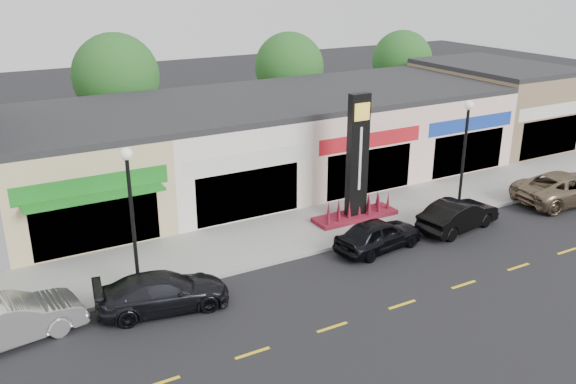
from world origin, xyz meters
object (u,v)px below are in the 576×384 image
object	(u,v)px
lamp_east_near	(465,145)
car_white_van	(8,321)
pylon_sign	(357,176)
car_dark_sedan	(163,292)
car_black_sedan	(378,235)
car_black_conv	(458,215)
lamp_west_near	(131,206)
car_gold_suv	(566,188)

from	to	relation	value
lamp_east_near	car_white_van	world-z (taller)	lamp_east_near
pylon_sign	car_dark_sedan	distance (m)	11.18
car_black_sedan	car_black_conv	bearing A→B (deg)	-97.97
car_dark_sedan	car_black_sedan	size ratio (longest dim) A/B	1.14
lamp_east_near	car_black_conv	world-z (taller)	lamp_east_near
lamp_west_near	car_dark_sedan	bearing A→B (deg)	-74.72
lamp_west_near	car_white_van	xyz separation A→B (m)	(-4.54, -1.09, -2.70)
lamp_east_near	pylon_sign	distance (m)	5.42
car_dark_sedan	car_gold_suv	bearing A→B (deg)	-80.87
lamp_west_near	car_black_sedan	bearing A→B (deg)	-7.89
car_white_van	car_gold_suv	distance (m)	26.40
car_black_sedan	car_gold_suv	size ratio (longest dim) A/B	0.72
lamp_west_near	car_black_sedan	xyz separation A→B (m)	(10.02, -1.39, -2.78)
car_black_conv	pylon_sign	bearing A→B (deg)	38.66
car_white_van	car_black_conv	bearing A→B (deg)	-99.58
lamp_east_near	car_white_van	distance (m)	20.74
car_dark_sedan	car_black_conv	xyz separation A→B (m)	(14.10, 0.11, 0.04)
car_white_van	car_black_sedan	bearing A→B (deg)	-99.64
pylon_sign	car_gold_suv	size ratio (longest dim) A/B	1.06
car_black_conv	car_white_van	bearing A→B (deg)	79.39
car_dark_sedan	car_black_sedan	world-z (taller)	car_black_sedan
car_dark_sedan	car_black_conv	distance (m)	14.10
car_black_conv	car_dark_sedan	bearing A→B (deg)	80.99
car_white_van	car_dark_sedan	size ratio (longest dim) A/B	1.01
lamp_east_near	lamp_west_near	bearing A→B (deg)	180.00
car_black_sedan	car_black_conv	distance (m)	4.51
car_white_van	car_black_sedan	size ratio (longest dim) A/B	1.14
car_white_van	car_dark_sedan	xyz separation A→B (m)	(4.97, -0.49, -0.10)
lamp_west_near	car_gold_suv	bearing A→B (deg)	-4.11
pylon_sign	car_dark_sedan	size ratio (longest dim) A/B	1.29
lamp_west_near	car_gold_suv	xyz separation A→B (m)	(21.86, -1.57, -2.69)
car_black_sedan	car_white_van	bearing A→B (deg)	81.79
lamp_west_near	car_gold_suv	size ratio (longest dim) A/B	0.96
lamp_west_near	car_black_conv	distance (m)	14.86
car_white_van	car_gold_suv	bearing A→B (deg)	-99.50
car_dark_sedan	car_black_sedan	distance (m)	9.59
lamp_west_near	pylon_sign	bearing A→B (deg)	8.77
car_gold_suv	car_black_conv	bearing A→B (deg)	94.52
lamp_east_near	car_black_sedan	size ratio (longest dim) A/B	1.34
lamp_west_near	pylon_sign	world-z (taller)	pylon_sign
car_black_sedan	car_gold_suv	bearing A→B (deg)	-97.90
pylon_sign	car_black_conv	distance (m)	4.99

